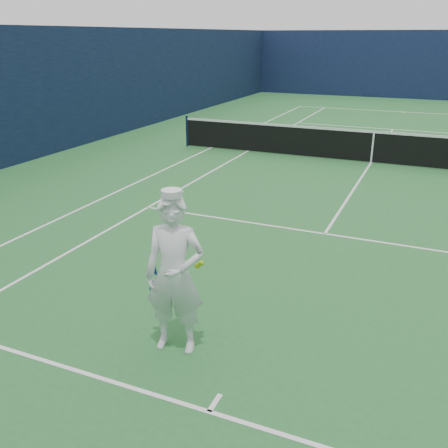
{
  "coord_description": "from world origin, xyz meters",
  "views": [
    {
      "loc": [
        1.82,
        -15.69,
        3.74
      ],
      "look_at": [
        -0.87,
        -9.47,
        1.16
      ],
      "focal_mm": 40.0,
      "sensor_mm": 36.0,
      "label": 1
    }
  ],
  "objects": [
    {
      "name": "tennis_net",
      "position": [
        0.0,
        0.0,
        0.55
      ],
      "size": [
        12.88,
        0.09,
        1.07
      ],
      "color": "#141E4C",
      "rests_on": "ground"
    },
    {
      "name": "court_markings",
      "position": [
        0.0,
        0.0,
        0.0
      ],
      "size": [
        11.03,
        23.83,
        0.01
      ],
      "color": "white",
      "rests_on": "ground"
    },
    {
      "name": "windscreen_fence",
      "position": [
        0.0,
        0.0,
        2.0
      ],
      "size": [
        20.12,
        36.12,
        4.0
      ],
      "color": "#101A3B",
      "rests_on": "ground"
    },
    {
      "name": "tennis_player",
      "position": [
        -0.87,
        -10.97,
        1.02
      ],
      "size": [
        0.88,
        0.63,
        2.09
      ],
      "rotation": [
        0.0,
        0.0,
        0.21
      ],
      "color": "white",
      "rests_on": "ground"
    },
    {
      "name": "ground",
      "position": [
        0.0,
        0.0,
        0.0
      ],
      "size": [
        80.0,
        80.0,
        0.0
      ],
      "primitive_type": "plane",
      "color": "#276830",
      "rests_on": "ground"
    }
  ]
}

